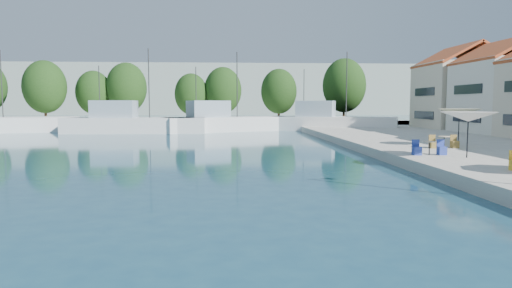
{
  "coord_description": "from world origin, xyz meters",
  "views": [
    {
      "loc": [
        -3.11,
        -0.88,
        3.37
      ],
      "look_at": [
        -1.46,
        26.0,
        1.01
      ],
      "focal_mm": 32.0,
      "sensor_mm": 36.0,
      "label": 1
    }
  ],
  "objects": [
    {
      "name": "hill_west",
      "position": [
        -30.0,
        160.0,
        8.0
      ],
      "size": [
        180.0,
        40.0,
        16.0
      ],
      "primitive_type": "cube",
      "color": "#96A397",
      "rests_on": "ground"
    },
    {
      "name": "tree_08",
      "position": [
        14.63,
        68.23,
        6.22
      ],
      "size": [
        6.58,
        6.58,
        9.74
      ],
      "color": "#3F2B19",
      "rests_on": "quay_far"
    },
    {
      "name": "cafe_table_02",
      "position": [
        7.86,
        23.23,
        0.89
      ],
      "size": [
        1.82,
        0.7,
        0.76
      ],
      "color": "black",
      "rests_on": "quay_right"
    },
    {
      "name": "umbrella_cream",
      "position": [
        12.16,
        28.41,
        2.82
      ],
      "size": [
        2.82,
        2.82,
        2.47
      ],
      "color": "black",
      "rests_on": "quay_right"
    },
    {
      "name": "trawler_02",
      "position": [
        -14.32,
        53.12,
        1.07
      ],
      "size": [
        16.35,
        4.51,
        10.2
      ],
      "rotation": [
        0.0,
        0.0,
        -0.02
      ],
      "color": "silver",
      "rests_on": "ground"
    },
    {
      "name": "umbrella_white",
      "position": [
        9.25,
        21.88,
        2.72
      ],
      "size": [
        2.91,
        2.91,
        2.37
      ],
      "color": "black",
      "rests_on": "quay_right"
    },
    {
      "name": "tree_05",
      "position": [
        -8.72,
        69.44,
        4.9
      ],
      "size": [
        5.03,
        5.03,
        7.45
      ],
      "color": "#3F2B19",
      "rests_on": "quay_far"
    },
    {
      "name": "hill_east",
      "position": [
        40.0,
        180.0,
        6.0
      ],
      "size": [
        140.0,
        40.0,
        12.0
      ],
      "primitive_type": "cube",
      "color": "#96A397",
      "rests_on": "ground"
    },
    {
      "name": "tree_04",
      "position": [
        -18.89,
        71.71,
        5.93
      ],
      "size": [
        6.24,
        6.24,
        9.23
      ],
      "color": "#3F2B19",
      "rests_on": "quay_far"
    },
    {
      "name": "tree_07",
      "position": [
        4.75,
        69.52,
        5.34
      ],
      "size": [
        5.55,
        5.55,
        8.21
      ],
      "color": "#3F2B19",
      "rests_on": "quay_far"
    },
    {
      "name": "building_05",
      "position": [
        24.0,
        42.0,
        5.26
      ],
      "size": [
        8.4,
        8.8,
        9.7
      ],
      "color": "silver",
      "rests_on": "quay_right"
    },
    {
      "name": "cafe_table_03",
      "position": [
        10.5,
        26.99,
        0.89
      ],
      "size": [
        1.82,
        0.7,
        0.76
      ],
      "color": "black",
      "rests_on": "quay_right"
    },
    {
      "name": "tree_03",
      "position": [
        -23.88,
        71.41,
        5.19
      ],
      "size": [
        5.37,
        5.37,
        7.95
      ],
      "color": "#3F2B19",
      "rests_on": "quay_far"
    },
    {
      "name": "tree_06",
      "position": [
        -3.88,
        69.72,
        5.48
      ],
      "size": [
        5.72,
        5.72,
        8.46
      ],
      "color": "#3F2B19",
      "rests_on": "quay_far"
    },
    {
      "name": "trawler_04",
      "position": [
        9.77,
        55.84,
        1.07
      ],
      "size": [
        15.73,
        9.35,
        10.2
      ],
      "rotation": [
        0.0,
        0.0,
        -0.38
      ],
      "color": "silver",
      "rests_on": "ground"
    },
    {
      "name": "trawler_03",
      "position": [
        -3.74,
        55.36,
        1.07
      ],
      "size": [
        15.72,
        9.92,
        10.2
      ],
      "rotation": [
        0.0,
        0.0,
        0.42
      ],
      "color": "silver",
      "rests_on": "ground"
    },
    {
      "name": "quay_far",
      "position": [
        -8.0,
        67.0,
        0.3
      ],
      "size": [
        90.0,
        16.0,
        0.6
      ],
      "primitive_type": "cube",
      "color": "#A6A296",
      "rests_on": "ground"
    },
    {
      "name": "building_06",
      "position": [
        24.0,
        51.0,
        5.5
      ],
      "size": [
        9.0,
        8.8,
        10.2
      ],
      "color": "beige",
      "rests_on": "quay_right"
    },
    {
      "name": "tree_02",
      "position": [
        -29.99,
        68.25,
        5.91
      ],
      "size": [
        6.21,
        6.21,
        9.19
      ],
      "color": "#3F2B19",
      "rests_on": "quay_far"
    }
  ]
}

